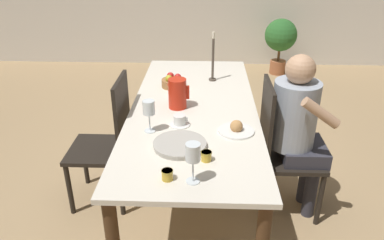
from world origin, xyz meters
TOP-DOWN VIEW (x-y plane):
  - ground_plane at (0.00, 0.00)m, footprint 20.00×20.00m
  - dining_table at (0.00, 0.00)m, footprint 0.86×2.07m
  - chair_person_side at (0.61, -0.10)m, footprint 0.42×0.42m
  - chair_opposite at (-0.61, -0.05)m, footprint 0.42×0.42m
  - person_seated at (0.70, -0.11)m, footprint 0.39×0.41m
  - red_pitcher at (-0.11, -0.02)m, footprint 0.15×0.12m
  - wine_glass_water at (-0.25, -0.37)m, footprint 0.07×0.07m
  - wine_glass_juice at (0.03, -0.88)m, footprint 0.07×0.07m
  - teacup_near_person at (-0.08, -0.28)m, footprint 0.13×0.13m
  - teacup_across at (-0.12, 0.21)m, footprint 0.13×0.13m
  - serving_tray at (-0.06, -0.55)m, footprint 0.30×0.30m
  - bread_plate at (0.27, -0.36)m, footprint 0.22×0.22m
  - jam_jar_amber at (-0.10, -0.87)m, footprint 0.06×0.06m
  - jam_jar_red at (0.09, -0.69)m, footprint 0.06×0.06m
  - fruit_bowl at (-0.18, 0.37)m, footprint 0.18×0.18m
  - candlestick_tall at (0.14, 0.53)m, footprint 0.06×0.06m
  - potted_plant at (1.13, 2.91)m, footprint 0.45×0.45m

SIDE VIEW (x-z plane):
  - ground_plane at x=0.00m, z-range 0.00..0.00m
  - chair_person_side at x=0.61m, z-range 0.02..0.99m
  - chair_opposite at x=-0.61m, z-range 0.02..0.99m
  - potted_plant at x=1.13m, z-range 0.12..0.91m
  - dining_table at x=0.00m, z-range 0.29..1.05m
  - person_seated at x=0.70m, z-range 0.11..1.28m
  - serving_tray at x=-0.06m, z-range 0.76..0.79m
  - bread_plate at x=0.27m, z-range 0.74..0.82m
  - teacup_near_person at x=-0.08m, z-range 0.76..0.83m
  - teacup_across at x=-0.12m, z-range 0.76..0.83m
  - jam_jar_amber at x=-0.10m, z-range 0.77..0.82m
  - jam_jar_red at x=0.09m, z-range 0.77..0.82m
  - fruit_bowl at x=-0.18m, z-range 0.75..0.86m
  - red_pitcher at x=-0.11m, z-range 0.76..0.97m
  - wine_glass_water at x=-0.25m, z-range 0.81..1.01m
  - wine_glass_juice at x=0.03m, z-range 0.81..1.02m
  - candlestick_tall at x=0.14m, z-range 0.72..1.12m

